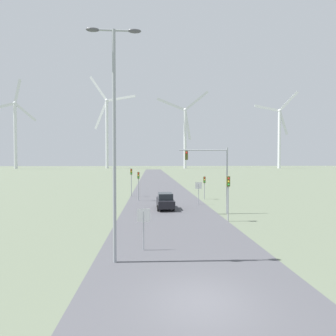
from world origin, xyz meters
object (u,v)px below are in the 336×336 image
stop_sign_far (199,189)px  traffic_light_mast_overhead (211,167)px  traffic_light_post_near_right (228,188)px  car_approaching (165,201)px  wind_turbine_left (107,126)px  traffic_light_post_mid_right (204,183)px  stop_sign_near (144,221)px  wind_turbine_center (185,132)px  wind_turbine_far_left (15,129)px  traffic_light_post_mid_left (131,176)px  wind_turbine_right (279,133)px  streetlamp (114,122)px  traffic_light_post_near_left (138,180)px

stop_sign_far → traffic_light_mast_overhead: (0.25, -5.67, 2.87)m
traffic_light_post_near_right → car_approaching: bearing=129.4°
wind_turbine_left → traffic_light_mast_overhead: bearing=-77.5°
stop_sign_far → traffic_light_post_near_right: bearing=-83.7°
traffic_light_post_near_right → traffic_light_mast_overhead: size_ratio=0.60×
wind_turbine_left → traffic_light_post_mid_right: bearing=-76.4°
stop_sign_far → stop_sign_near: bearing=-111.5°
stop_sign_far → wind_turbine_center: wind_turbine_center is taller
traffic_light_post_mid_right → stop_sign_far: bearing=-110.0°
wind_turbine_center → traffic_light_post_mid_right: bearing=-96.6°
traffic_light_post_near_right → wind_turbine_far_left: size_ratio=0.06×
traffic_light_post_mid_left → wind_turbine_right: (103.08, 157.26, 24.62)m
traffic_light_post_near_right → wind_turbine_center: wind_turbine_center is taller
stop_sign_near → streetlamp: bearing=-129.4°
traffic_light_post_near_left → car_approaching: traffic_light_post_near_left is taller
streetlamp → stop_sign_far: 20.38m
traffic_light_mast_overhead → wind_turbine_right: bearing=61.3°
stop_sign_far → wind_turbine_left: (-39.78, 175.61, 30.71)m
streetlamp → traffic_light_mast_overhead: 14.98m
stop_sign_far → car_approaching: bearing=-148.6°
traffic_light_post_near_right → traffic_light_post_mid_right: size_ratio=1.25×
traffic_light_post_mid_right → wind_turbine_left: 178.47m
stop_sign_near → car_approaching: bearing=81.3°
wind_turbine_right → wind_turbine_left: bearing=175.8°
traffic_light_post_near_left → traffic_light_post_near_right: bearing=-56.4°
wind_turbine_left → wind_turbine_center: wind_turbine_left is taller
traffic_light_post_near_right → wind_turbine_center: size_ratio=0.07×
streetlamp → traffic_light_post_mid_left: bearing=92.3°
wind_turbine_far_left → traffic_light_post_near_right: bearing=-59.1°
stop_sign_near → traffic_light_post_mid_left: size_ratio=0.60×
streetlamp → stop_sign_far: size_ratio=4.40×
traffic_light_post_mid_left → traffic_light_mast_overhead: traffic_light_mast_overhead is taller
streetlamp → stop_sign_near: (1.48, 1.80, -5.69)m
streetlamp → traffic_light_post_mid_right: bearing=67.2°
stop_sign_near → traffic_light_post_mid_left: traffic_light_post_mid_left is taller
traffic_light_post_mid_left → wind_turbine_far_left: size_ratio=0.06×
streetlamp → wind_turbine_left: bearing=99.4°
traffic_light_post_mid_right → streetlamp: bearing=-112.8°
wind_turbine_left → stop_sign_far: bearing=-77.2°
wind_turbine_left → traffic_light_post_near_right: bearing=-77.5°
streetlamp → wind_turbine_right: (102.04, 183.71, 20.27)m
traffic_light_post_near_left → traffic_light_mast_overhead: size_ratio=0.58×
stop_sign_far → traffic_light_post_mid_left: (-8.88, 8.46, 1.15)m
traffic_light_post_mid_right → stop_sign_near: bearing=-111.1°
streetlamp → wind_turbine_center: wind_turbine_center is taller
traffic_light_post_near_right → stop_sign_far: bearing=96.3°
traffic_light_post_mid_right → car_approaching: traffic_light_post_mid_right is taller
stop_sign_near → traffic_light_post_near_right: (7.36, 7.15, 1.19)m
stop_sign_near → wind_turbine_left: bearing=99.9°
wind_turbine_left → wind_turbine_center: bearing=-7.7°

